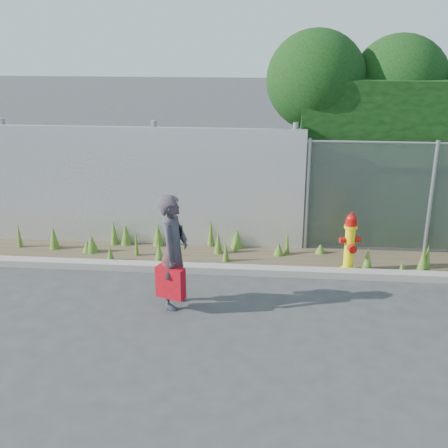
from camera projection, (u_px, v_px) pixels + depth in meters
name	position (u px, v px, depth m)	size (l,w,h in m)	color
ground	(237.00, 328.00, 7.61)	(80.00, 80.00, 0.00)	#333436
curb	(244.00, 270.00, 9.28)	(16.00, 0.22, 0.12)	gray
weed_strip	(250.00, 251.00, 9.90)	(16.00, 1.27, 0.55)	#463828
corrugated_fence	(73.00, 185.00, 10.34)	(8.50, 0.21, 2.30)	silver
fire_hydrant	(350.00, 243.00, 9.22)	(0.34, 0.31, 1.03)	yellow
woman	(173.00, 251.00, 7.98)	(0.61, 0.40, 1.68)	#0D4D57
red_tote_bag	(171.00, 282.00, 7.95)	(0.42, 0.15, 0.55)	#A1090F
black_shoulder_bag	(174.00, 232.00, 8.08)	(0.24, 0.10, 0.18)	black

